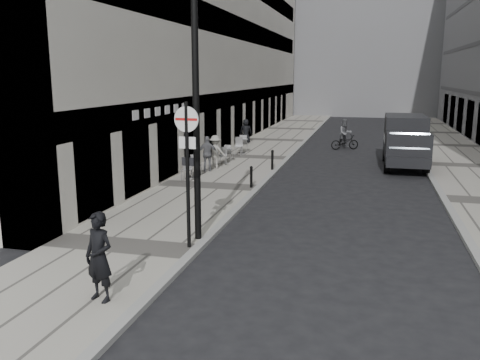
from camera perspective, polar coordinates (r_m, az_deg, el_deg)
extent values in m
plane|color=black|center=(10.83, -10.23, -13.16)|extent=(120.00, 120.00, 0.00)
cube|color=gray|center=(27.97, 1.27, 2.53)|extent=(4.00, 60.00, 0.12)
cube|color=gray|center=(27.69, 24.04, 1.42)|extent=(4.00, 60.00, 0.12)
cube|color=silver|center=(35.21, -2.86, 19.01)|extent=(4.00, 45.00, 18.00)
cube|color=slate|center=(65.28, 12.37, 17.15)|extent=(24.00, 16.00, 22.00)
imported|color=black|center=(10.43, -15.55, -8.33)|extent=(0.76, 0.61, 1.81)
cylinder|color=black|center=(12.94, -5.89, 0.40)|extent=(0.10, 0.10, 3.75)
cylinder|color=white|center=(12.74, -6.03, 6.80)|extent=(0.64, 0.09, 0.64)
cube|color=#B21414|center=(12.72, -6.06, 6.79)|extent=(0.59, 0.06, 0.06)
cube|color=white|center=(12.83, -5.93, 4.19)|extent=(0.45, 0.06, 0.30)
cylinder|color=black|center=(13.43, -4.94, 7.18)|extent=(0.18, 0.18, 6.70)
cylinder|color=black|center=(20.20, 1.27, 0.29)|extent=(0.11, 0.11, 0.80)
cylinder|color=black|center=(24.05, 3.65, 2.21)|extent=(0.12, 0.12, 0.88)
cylinder|color=black|center=(24.83, 16.19, 1.68)|extent=(0.28, 0.79, 0.79)
cylinder|color=black|center=(24.95, 20.19, 1.47)|extent=(0.28, 0.79, 0.79)
cylinder|color=black|center=(28.15, 16.03, 2.83)|extent=(0.28, 0.79, 0.79)
cylinder|color=black|center=(28.25, 19.56, 2.64)|extent=(0.28, 0.79, 0.79)
cube|color=black|center=(27.26, 18.03, 4.85)|extent=(1.99, 3.57, 1.98)
cube|color=black|center=(24.65, 18.33, 3.46)|extent=(1.99, 1.79, 1.38)
cube|color=#1E2328|center=(23.86, 18.50, 4.16)|extent=(1.73, 0.35, 0.73)
imported|color=black|center=(32.02, 11.67, 4.18)|extent=(1.85, 1.28, 0.92)
imported|color=#595A5E|center=(31.95, 11.72, 5.18)|extent=(1.04, 0.95, 1.73)
imported|color=slate|center=(23.60, -3.65, 2.96)|extent=(1.04, 0.69, 1.64)
imported|color=gray|center=(24.33, -2.78, 3.17)|extent=(1.05, 0.64, 1.59)
imported|color=black|center=(33.36, 0.65, 5.51)|extent=(0.83, 0.59, 1.59)
cylinder|color=silver|center=(25.94, -1.61, 1.97)|extent=(0.42, 0.42, 0.03)
cylinder|color=silver|center=(25.88, -1.61, 2.73)|extent=(0.06, 0.06, 0.70)
cylinder|color=silver|center=(25.83, -1.62, 3.50)|extent=(0.67, 0.67, 0.03)
cylinder|color=#A6A6A8|center=(22.26, -5.44, 0.30)|extent=(0.46, 0.46, 0.03)
cylinder|color=#A6A6A8|center=(22.19, -5.45, 1.27)|extent=(0.06, 0.06, 0.78)
cylinder|color=#A6A6A8|center=(22.12, -5.47, 2.26)|extent=(0.74, 0.74, 0.03)
cylinder|color=silver|center=(29.04, 0.14, 3.03)|extent=(0.49, 0.49, 0.03)
cylinder|color=silver|center=(28.98, 0.14, 3.82)|extent=(0.07, 0.07, 0.82)
cylinder|color=silver|center=(28.93, 0.14, 4.62)|extent=(0.77, 0.77, 0.03)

